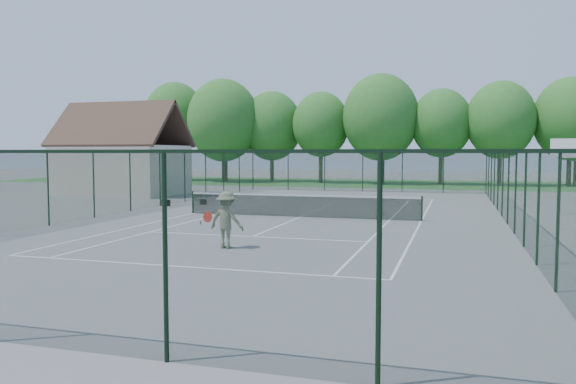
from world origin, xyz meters
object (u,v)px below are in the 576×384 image
object	(u,v)px
sports_bag_a	(166,203)
tennis_player	(227,220)
tennis_net	(300,205)
basketball_goal	(562,161)

from	to	relation	value
sports_bag_a	tennis_player	xyz separation A→B (m)	(8.74, -11.93, 0.71)
tennis_net	sports_bag_a	bearing A→B (deg)	160.70
tennis_net	tennis_player	bearing A→B (deg)	-89.58
sports_bag_a	tennis_player	size ratio (longest dim) A/B	0.25
basketball_goal	sports_bag_a	size ratio (longest dim) A/B	8.17
tennis_net	basketball_goal	world-z (taller)	basketball_goal
tennis_net	basketball_goal	size ratio (longest dim) A/B	3.04
tennis_player	sports_bag_a	bearing A→B (deg)	126.23
basketball_goal	sports_bag_a	bearing A→B (deg)	-175.89
basketball_goal	tennis_player	world-z (taller)	basketball_goal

